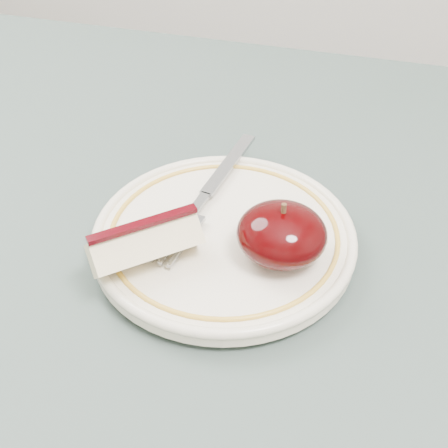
% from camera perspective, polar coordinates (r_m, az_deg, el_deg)
% --- Properties ---
extents(table, '(0.90, 0.90, 0.75)m').
position_cam_1_polar(table, '(0.56, -1.15, -12.40)').
color(table, brown).
rests_on(table, ground).
extents(plate, '(0.22, 0.22, 0.02)m').
position_cam_1_polar(plate, '(0.52, 0.00, -1.16)').
color(plate, white).
rests_on(plate, table).
extents(apple_half, '(0.07, 0.07, 0.05)m').
position_cam_1_polar(apple_half, '(0.49, 5.30, -0.92)').
color(apple_half, black).
rests_on(apple_half, plate).
extents(apple_wedge, '(0.09, 0.09, 0.04)m').
position_cam_1_polar(apple_wedge, '(0.49, -7.22, -1.78)').
color(apple_wedge, beige).
rests_on(apple_wedge, plate).
extents(fork, '(0.05, 0.20, 0.00)m').
position_cam_1_polar(fork, '(0.55, -1.74, 2.61)').
color(fork, gray).
rests_on(fork, plate).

